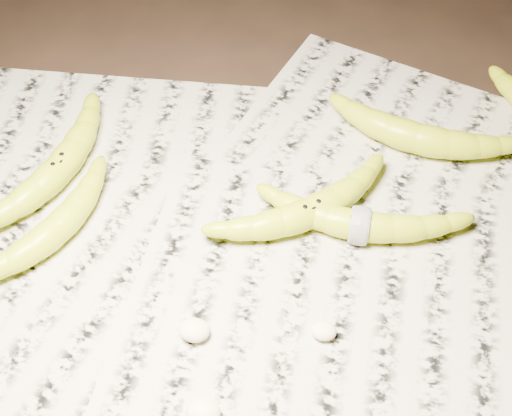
% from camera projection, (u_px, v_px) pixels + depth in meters
% --- Properties ---
extents(ground, '(3.00, 3.00, 0.00)m').
position_uv_depth(ground, '(267.00, 241.00, 0.82)').
color(ground, black).
rests_on(ground, ground).
extents(newspaper_patch, '(0.90, 0.70, 0.01)m').
position_uv_depth(newspaper_patch, '(277.00, 255.00, 0.80)').
color(newspaper_patch, '#B8B29E').
rests_on(newspaper_patch, ground).
extents(banana_left_a, '(0.12, 0.23, 0.04)m').
position_uv_depth(banana_left_a, '(58.00, 167.00, 0.85)').
color(banana_left_a, '#B9CC19').
rests_on(banana_left_a, newspaper_patch).
extents(banana_left_b, '(0.13, 0.19, 0.04)m').
position_uv_depth(banana_left_b, '(55.00, 227.00, 0.79)').
color(banana_left_b, '#B9CC19').
rests_on(banana_left_b, newspaper_patch).
extents(banana_center, '(0.20, 0.17, 0.04)m').
position_uv_depth(banana_center, '(310.00, 210.00, 0.81)').
color(banana_center, '#B9CC19').
rests_on(banana_center, newspaper_patch).
extents(banana_taped, '(0.22, 0.06, 0.04)m').
position_uv_depth(banana_taped, '(360.00, 223.00, 0.80)').
color(banana_taped, '#B9CC19').
rests_on(banana_taped, newspaper_patch).
extents(banana_upper_a, '(0.22, 0.11, 0.04)m').
position_uv_depth(banana_upper_a, '(417.00, 136.00, 0.88)').
color(banana_upper_a, '#B9CC19').
rests_on(banana_upper_a, newspaper_patch).
extents(measuring_tape, '(0.01, 0.05, 0.05)m').
position_uv_depth(measuring_tape, '(360.00, 223.00, 0.80)').
color(measuring_tape, white).
rests_on(measuring_tape, newspaper_patch).
extents(flesh_chunk_a, '(0.03, 0.03, 0.02)m').
position_uv_depth(flesh_chunk_a, '(194.00, 328.00, 0.72)').
color(flesh_chunk_a, '#F4E7BD').
rests_on(flesh_chunk_a, newspaper_patch).
extents(flesh_chunk_b, '(0.03, 0.03, 0.02)m').
position_uv_depth(flesh_chunk_b, '(203.00, 410.00, 0.67)').
color(flesh_chunk_b, '#F4E7BD').
rests_on(flesh_chunk_b, newspaper_patch).
extents(flesh_chunk_c, '(0.03, 0.02, 0.02)m').
position_uv_depth(flesh_chunk_c, '(324.00, 329.00, 0.73)').
color(flesh_chunk_c, '#F4E7BD').
rests_on(flesh_chunk_c, newspaper_patch).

